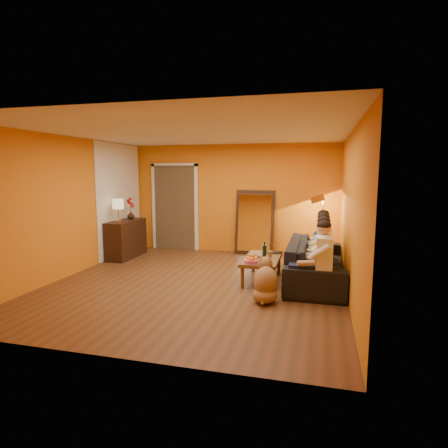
% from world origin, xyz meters
% --- Properties ---
extents(room_shell, '(5.00, 5.50, 2.60)m').
position_xyz_m(room_shell, '(0.00, 0.37, 1.30)').
color(room_shell, brown).
rests_on(room_shell, ground).
extents(white_accent, '(0.02, 1.90, 2.58)m').
position_xyz_m(white_accent, '(-2.48, 1.75, 1.30)').
color(white_accent, white).
rests_on(white_accent, wall_left).
extents(doorway_recess, '(1.06, 0.30, 2.10)m').
position_xyz_m(doorway_recess, '(-1.50, 2.83, 1.05)').
color(doorway_recess, '#3F2D19').
rests_on(doorway_recess, floor).
extents(door_jamb_left, '(0.08, 0.06, 2.20)m').
position_xyz_m(door_jamb_left, '(-2.07, 2.71, 1.05)').
color(door_jamb_left, white).
rests_on(door_jamb_left, wall_back).
extents(door_jamb_right, '(0.08, 0.06, 2.20)m').
position_xyz_m(door_jamb_right, '(-0.93, 2.71, 1.05)').
color(door_jamb_right, white).
rests_on(door_jamb_right, wall_back).
extents(door_header, '(1.22, 0.06, 0.08)m').
position_xyz_m(door_header, '(-1.50, 2.71, 2.12)').
color(door_header, white).
rests_on(door_header, wall_back).
extents(mirror_frame, '(0.92, 0.27, 1.51)m').
position_xyz_m(mirror_frame, '(0.55, 2.63, 0.76)').
color(mirror_frame, '#311D10').
rests_on(mirror_frame, floor).
extents(mirror_glass, '(0.78, 0.21, 1.35)m').
position_xyz_m(mirror_glass, '(0.55, 2.59, 0.76)').
color(mirror_glass, white).
rests_on(mirror_glass, mirror_frame).
extents(sideboard, '(0.44, 1.18, 0.85)m').
position_xyz_m(sideboard, '(-2.24, 1.55, 0.42)').
color(sideboard, '#311D10').
rests_on(sideboard, floor).
extents(table_lamp, '(0.24, 0.24, 0.51)m').
position_xyz_m(table_lamp, '(-2.24, 1.25, 1.10)').
color(table_lamp, beige).
rests_on(table_lamp, sideboard).
extents(sofa, '(2.46, 0.96, 0.72)m').
position_xyz_m(sofa, '(2.00, 0.67, 0.36)').
color(sofa, black).
rests_on(sofa, floor).
extents(coffee_table, '(0.63, 1.23, 0.42)m').
position_xyz_m(coffee_table, '(1.06, 0.47, 0.21)').
color(coffee_table, brown).
rests_on(coffee_table, floor).
extents(floor_lamp, '(0.32, 0.27, 1.44)m').
position_xyz_m(floor_lamp, '(2.10, 2.11, 0.72)').
color(floor_lamp, '#CB823B').
rests_on(floor_lamp, floor).
extents(dog, '(0.40, 0.60, 0.69)m').
position_xyz_m(dog, '(1.29, -0.62, 0.34)').
color(dog, '#966843').
rests_on(dog, floor).
extents(person_far_left, '(0.70, 0.44, 1.22)m').
position_xyz_m(person_far_left, '(2.13, -0.33, 0.61)').
color(person_far_left, white).
rests_on(person_far_left, sofa).
extents(person_mid_left, '(0.70, 0.44, 1.22)m').
position_xyz_m(person_mid_left, '(2.13, 0.22, 0.61)').
color(person_mid_left, gold).
rests_on(person_mid_left, sofa).
extents(person_mid_right, '(0.70, 0.44, 1.22)m').
position_xyz_m(person_mid_right, '(2.13, 0.77, 0.61)').
color(person_mid_right, '#92B6E2').
rests_on(person_mid_right, sofa).
extents(person_far_right, '(0.70, 0.44, 1.22)m').
position_xyz_m(person_far_right, '(2.13, 1.32, 0.61)').
color(person_far_right, '#38393E').
rests_on(person_far_right, sofa).
extents(fruit_bowl, '(0.26, 0.26, 0.16)m').
position_xyz_m(fruit_bowl, '(0.96, 0.02, 0.50)').
color(fruit_bowl, '#D44B87').
rests_on(fruit_bowl, coffee_table).
extents(wine_bottle, '(0.07, 0.07, 0.31)m').
position_xyz_m(wine_bottle, '(1.11, 0.42, 0.58)').
color(wine_bottle, black).
rests_on(wine_bottle, coffee_table).
extents(tumbler, '(0.12, 0.12, 0.10)m').
position_xyz_m(tumbler, '(1.18, 0.59, 0.47)').
color(tumbler, '#B27F3F').
rests_on(tumbler, coffee_table).
extents(laptop, '(0.43, 0.36, 0.03)m').
position_xyz_m(laptop, '(1.24, 0.82, 0.43)').
color(laptop, black).
rests_on(laptop, coffee_table).
extents(book_lower, '(0.20, 0.26, 0.02)m').
position_xyz_m(book_lower, '(0.88, 0.27, 0.43)').
color(book_lower, '#311D10').
rests_on(book_lower, coffee_table).
extents(book_mid, '(0.19, 0.25, 0.02)m').
position_xyz_m(book_mid, '(0.89, 0.28, 0.45)').
color(book_mid, '#AF1914').
rests_on(book_mid, book_lower).
extents(book_upper, '(0.25, 0.26, 0.02)m').
position_xyz_m(book_upper, '(0.88, 0.26, 0.47)').
color(book_upper, black).
rests_on(book_upper, book_mid).
extents(vase, '(0.17, 0.17, 0.18)m').
position_xyz_m(vase, '(-2.24, 1.80, 0.94)').
color(vase, '#311D10').
rests_on(vase, sideboard).
extents(flowers, '(0.17, 0.17, 0.51)m').
position_xyz_m(flowers, '(-2.24, 1.80, 1.23)').
color(flowers, '#AF1914').
rests_on(flowers, vase).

